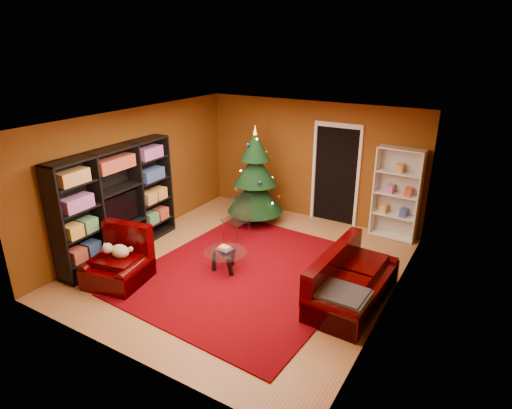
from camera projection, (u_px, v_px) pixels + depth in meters
The scene contains 18 objects.
floor at pixel (245, 267), 7.68m from camera, with size 5.00×5.50×0.05m, color #A3683B.
ceiling at pixel (243, 119), 6.72m from camera, with size 5.00×5.50×0.05m, color silver.
wall_back at pixel (311, 161), 9.42m from camera, with size 5.00×0.05×2.60m, color brown.
wall_left at pixel (136, 175), 8.41m from camera, with size 0.05×5.50×2.60m, color brown.
wall_right at pixel (396, 230), 5.99m from camera, with size 0.05×5.50×2.60m, color brown.
doorway at pixel (335, 176), 9.19m from camera, with size 1.06×0.60×2.16m, color black, non-canonical shape.
rug at pixel (249, 273), 7.43m from camera, with size 3.35×3.91×0.02m, color #630107.
media_unit at pixel (118, 203), 7.80m from camera, with size 0.41×2.64×2.03m, color black, non-canonical shape.
christmas_tree at pixel (255, 176), 9.16m from camera, with size 1.22×1.22×2.17m, color black, non-canonical shape.
gift_box_teal at pixel (241, 206), 9.98m from camera, with size 0.31×0.31×0.31m, color #18716D.
gift_box_green at pixel (248, 217), 9.47m from camera, with size 0.23×0.23×0.23m, color #25562E.
gift_box_red at pixel (265, 216), 9.58m from camera, with size 0.20×0.20×0.20m, color #A71633.
white_bookshelf at pixel (397, 194), 8.46m from camera, with size 0.89×0.32×1.91m, color white, non-canonical shape.
armchair at pixel (117, 262), 7.01m from camera, with size 0.97×0.97×0.76m, color black, non-canonical shape.
dog at pixel (120, 251), 6.97m from camera, with size 0.40×0.30×0.25m, color beige, non-canonical shape.
sofa at pixel (354, 278), 6.50m from camera, with size 1.91×0.86×0.82m, color black, non-canonical shape.
coffee_table at pixel (226, 261), 7.43m from camera, with size 0.75×0.75×0.47m, color gray, non-canonical shape.
acrylic_chair at pixel (236, 220), 8.52m from camera, with size 0.45×0.49×0.87m, color #66605B, non-canonical shape.
Camera 1 is at (3.64, -5.69, 3.80)m, focal length 30.00 mm.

